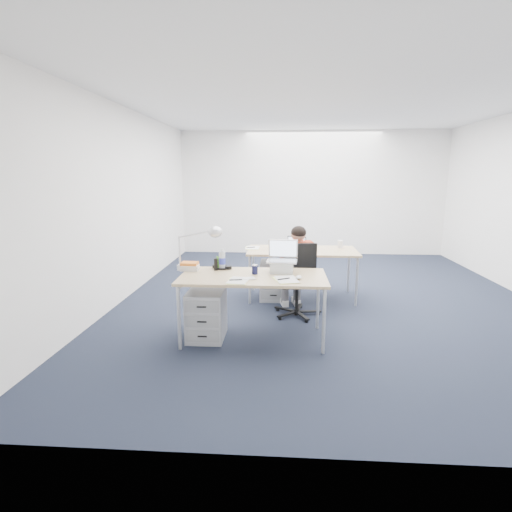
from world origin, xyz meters
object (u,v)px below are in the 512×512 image
at_px(drawer_pedestal_near, 207,314).
at_px(bear_figurine, 219,262).
at_px(book_stack, 190,266).
at_px(sunglasses, 275,270).
at_px(desk_near, 253,280).
at_px(water_bottle, 222,259).
at_px(seated_person, 295,269).
at_px(silver_laptop, 282,257).
at_px(wireless_keyboard, 243,279).
at_px(computer_mouse, 299,277).
at_px(drawer_pedestal_far, 274,280).
at_px(desk_lamp, 193,247).
at_px(headphones, 222,267).
at_px(dark_laptop, 295,244).
at_px(office_chair, 297,295).
at_px(far_cup, 340,244).
at_px(cordless_phone, 216,264).
at_px(can_koozie, 255,269).
at_px(desk_far, 302,253).

distance_m(drawer_pedestal_near, bear_figurine, 0.64).
height_order(book_stack, sunglasses, book_stack).
relative_size(desk_near, water_bottle, 6.50).
distance_m(seated_person, book_stack, 1.45).
bearing_deg(drawer_pedestal_near, silver_laptop, 12.34).
xyz_separation_m(desk_near, wireless_keyboard, (-0.09, -0.17, 0.05)).
relative_size(drawer_pedestal_near, computer_mouse, 5.37).
relative_size(drawer_pedestal_far, desk_lamp, 1.02).
distance_m(drawer_pedestal_near, headphones, 0.59).
xyz_separation_m(computer_mouse, water_bottle, (-0.88, 0.41, 0.10)).
relative_size(drawer_pedestal_far, dark_laptop, 1.91).
bearing_deg(dark_laptop, drawer_pedestal_far, -159.52).
height_order(office_chair, seated_person, seated_person).
relative_size(silver_laptop, desk_lamp, 0.66).
height_order(drawer_pedestal_far, headphones, headphones).
bearing_deg(far_cup, cordless_phone, -135.98).
height_order(seated_person, headphones, seated_person).
xyz_separation_m(drawer_pedestal_near, dark_laptop, (1.02, 1.52, 0.56)).
bearing_deg(drawer_pedestal_near, cordless_phone, 70.73).
height_order(computer_mouse, water_bottle, water_bottle).
distance_m(silver_laptop, can_koozie, 0.34).
xyz_separation_m(drawer_pedestal_far, can_koozie, (-0.18, -1.45, 0.51)).
bearing_deg(bear_figurine, drawer_pedestal_near, -103.75).
distance_m(wireless_keyboard, desk_lamp, 0.76).
bearing_deg(book_stack, desk_lamp, 0.82).
xyz_separation_m(drawer_pedestal_near, wireless_keyboard, (0.43, -0.16, 0.46)).
bearing_deg(sunglasses, desk_near, -147.38).
relative_size(wireless_keyboard, computer_mouse, 2.51).
relative_size(desk_lamp, far_cup, 4.78).
bearing_deg(wireless_keyboard, can_koozie, 46.28).
bearing_deg(dark_laptop, desk_lamp, -109.60).
bearing_deg(wireless_keyboard, silver_laptop, 19.91).
distance_m(desk_near, desk_far, 1.69).
height_order(drawer_pedestal_near, can_koozie, can_koozie).
height_order(drawer_pedestal_near, bear_figurine, bear_figurine).
distance_m(wireless_keyboard, dark_laptop, 1.78).
bearing_deg(sunglasses, drawer_pedestal_near, -173.97).
distance_m(drawer_pedestal_far, dark_laptop, 0.63).
bearing_deg(office_chair, book_stack, -162.12).
xyz_separation_m(desk_far, silver_laptop, (-0.30, -1.41, 0.22)).
height_order(office_chair, drawer_pedestal_near, office_chair).
bearing_deg(computer_mouse, far_cup, 75.65).
height_order(seated_person, drawer_pedestal_far, seated_person).
distance_m(drawer_pedestal_near, dark_laptop, 1.92).
bearing_deg(silver_laptop, drawer_pedestal_far, 99.40).
bearing_deg(silver_laptop, computer_mouse, -53.40).
relative_size(desk_far, far_cup, 14.23).
bearing_deg(far_cup, desk_lamp, -140.06).
bearing_deg(book_stack, drawer_pedestal_far, 54.23).
bearing_deg(drawer_pedestal_far, can_koozie, -97.22).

